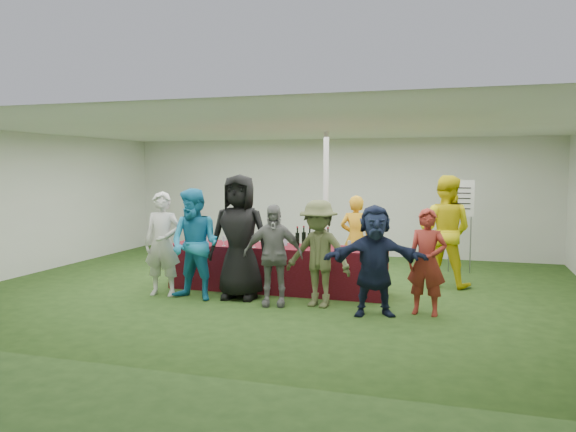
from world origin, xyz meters
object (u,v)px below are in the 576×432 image
(staff_pourer, at_px, (356,239))
(customer_2, at_px, (239,237))
(dump_bucket, at_px, (371,246))
(staff_back, at_px, (445,231))
(wine_list_sign, at_px, (461,205))
(customer_5, at_px, (375,260))
(serving_table, at_px, (277,268))
(customer_1, at_px, (195,244))
(customer_4, at_px, (319,254))
(customer_3, at_px, (273,255))
(customer_0, at_px, (163,244))
(customer_6, at_px, (427,262))

(staff_pourer, height_order, customer_2, customer_2)
(dump_bucket, relative_size, staff_back, 0.13)
(staff_back, bearing_deg, wine_list_sign, -86.50)
(staff_back, height_order, customer_5, staff_back)
(serving_table, xyz_separation_m, customer_2, (-0.37, -0.70, 0.59))
(dump_bucket, bearing_deg, customer_1, -163.60)
(dump_bucket, bearing_deg, customer_4, -136.81)
(staff_back, distance_m, customer_3, 3.22)
(customer_0, distance_m, customer_4, 2.55)
(customer_0, bearing_deg, customer_4, -6.67)
(customer_0, height_order, customer_2, customer_2)
(customer_3, xyz_separation_m, customer_5, (1.52, -0.11, 0.01))
(staff_back, xyz_separation_m, customer_0, (-4.27, -2.06, -0.12))
(customer_2, bearing_deg, wine_list_sign, 40.81)
(wine_list_sign, distance_m, staff_back, 1.44)
(serving_table, distance_m, customer_1, 1.48)
(wine_list_sign, xyz_separation_m, customer_3, (-2.63, -3.53, -0.56))
(customer_0, height_order, customer_3, customer_0)
(staff_pourer, xyz_separation_m, staff_back, (1.53, 0.10, 0.18))
(serving_table, height_order, customer_6, customer_6)
(customer_0, distance_m, customer_5, 3.42)
(staff_pourer, relative_size, staff_back, 0.81)
(customer_0, height_order, customer_1, customer_1)
(customer_5, bearing_deg, customer_6, 3.38)
(customer_1, relative_size, customer_6, 1.16)
(wine_list_sign, relative_size, customer_5, 1.17)
(staff_pourer, relative_size, customer_2, 0.80)
(customer_4, xyz_separation_m, customer_6, (1.54, 0.00, -0.04))
(customer_0, bearing_deg, wine_list_sign, 30.04)
(customer_0, xyz_separation_m, customer_5, (3.41, -0.21, -0.06))
(serving_table, height_order, customer_4, customer_4)
(dump_bucket, xyz_separation_m, customer_4, (-0.67, -0.63, -0.05))
(wine_list_sign, xyz_separation_m, staff_pourer, (-1.77, -1.47, -0.54))
(customer_4, bearing_deg, wine_list_sign, 71.33)
(customer_6, bearing_deg, customer_4, -171.20)
(dump_bucket, relative_size, customer_5, 0.17)
(customer_0, distance_m, customer_2, 1.27)
(staff_back, distance_m, customer_4, 2.67)
(customer_5, bearing_deg, serving_table, 133.14)
(customer_0, xyz_separation_m, customer_6, (4.10, 0.02, -0.09))
(serving_table, xyz_separation_m, staff_back, (2.65, 1.19, 0.58))
(wine_list_sign, relative_size, staff_pourer, 1.16)
(serving_table, xyz_separation_m, customer_4, (0.93, -0.85, 0.41))
(customer_3, distance_m, customer_4, 0.68)
(customer_3, bearing_deg, dump_bucket, 16.99)
(wine_list_sign, height_order, customer_1, wine_list_sign)
(dump_bucket, relative_size, staff_pourer, 0.17)
(dump_bucket, distance_m, staff_back, 1.76)
(serving_table, distance_m, wine_list_sign, 3.98)
(customer_2, bearing_deg, customer_5, -14.14)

